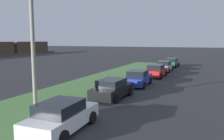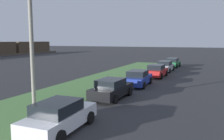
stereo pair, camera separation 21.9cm
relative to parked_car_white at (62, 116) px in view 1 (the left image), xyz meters
The scene contains 8 objects.
grass_median 5.87m from the parked_car_white, 42.44° to the left, with size 60.00×6.00×0.12m, color #517F42.
parked_car_white is the anchor object (origin of this frame).
parked_car_black 6.77m from the parked_car_white, ahead, with size 4.37×2.14×1.47m.
parked_car_blue 12.27m from the parked_car_white, ahead, with size 4.35×2.12×1.47m.
parked_car_red 18.29m from the parked_car_white, ahead, with size 4.34×2.10×1.47m.
parked_car_silver 23.62m from the parked_car_white, ahead, with size 4.33×2.08×1.47m.
parked_car_green 29.49m from the parked_car_white, ahead, with size 4.37×2.15×1.47m.
streetlight 5.18m from the parked_car_white, 55.28° to the left, with size 0.87×2.85×7.50m.
Camera 1 is at (-3.16, -1.93, 4.28)m, focal length 37.45 mm.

